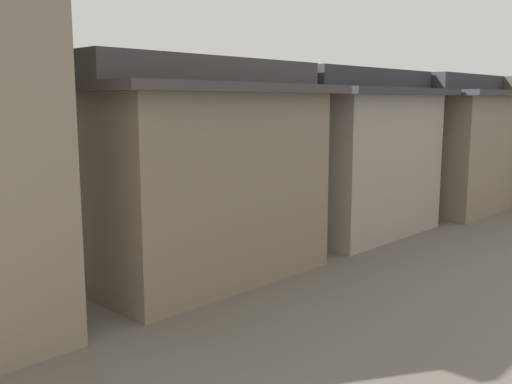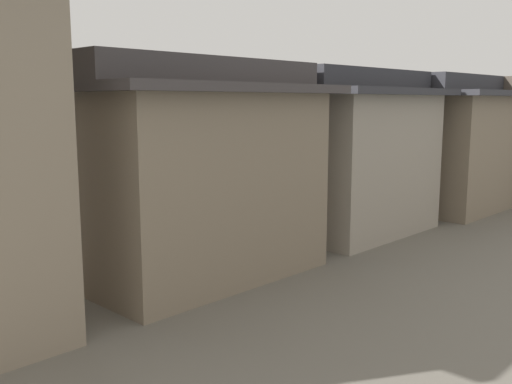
{
  "view_description": "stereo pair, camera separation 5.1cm",
  "coord_description": "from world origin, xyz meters",
  "px_view_note": "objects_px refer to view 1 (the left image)",
  "views": [
    {
      "loc": [
        21.39,
        1.37,
        5.74
      ],
      "look_at": [
        1.88,
        21.77,
        1.23
      ],
      "focal_mm": 40.01,
      "sensor_mm": 36.0,
      "label": 1
    },
    {
      "loc": [
        21.43,
        1.41,
        5.74
      ],
      "look_at": [
        1.88,
        21.77,
        1.23
      ],
      "focal_mm": 40.01,
      "sensor_mm": 36.0,
      "label": 2
    }
  ],
  "objects_px": {
    "house_waterfront_tall": "(353,154)",
    "house_waterfront_far": "(506,138)",
    "boat_moored_far": "(466,178)",
    "boat_moored_second": "(428,189)",
    "house_waterfront_narrow": "(442,144)",
    "house_waterfront_second": "(198,172)"
  },
  "relations": [
    {
      "from": "house_waterfront_tall",
      "to": "house_waterfront_far",
      "type": "height_order",
      "value": "same"
    },
    {
      "from": "boat_moored_far",
      "to": "house_waterfront_tall",
      "type": "height_order",
      "value": "house_waterfront_tall"
    },
    {
      "from": "boat_moored_second",
      "to": "house_waterfront_narrow",
      "type": "bearing_deg",
      "value": -60.13
    },
    {
      "from": "boat_moored_second",
      "to": "boat_moored_far",
      "type": "xyz_separation_m",
      "value": [
        -0.85,
        7.52,
        -0.11
      ]
    },
    {
      "from": "boat_moored_far",
      "to": "house_waterfront_far",
      "type": "distance_m",
      "value": 11.22
    },
    {
      "from": "boat_moored_far",
      "to": "house_waterfront_second",
      "type": "bearing_deg",
      "value": -80.25
    },
    {
      "from": "house_waterfront_tall",
      "to": "house_waterfront_far",
      "type": "bearing_deg",
      "value": 87.02
    },
    {
      "from": "boat_moored_second",
      "to": "house_waterfront_far",
      "type": "relative_size",
      "value": 0.75
    },
    {
      "from": "house_waterfront_far",
      "to": "house_waterfront_second",
      "type": "bearing_deg",
      "value": -91.91
    },
    {
      "from": "boat_moored_second",
      "to": "house_waterfront_far",
      "type": "height_order",
      "value": "house_waterfront_far"
    },
    {
      "from": "house_waterfront_second",
      "to": "house_waterfront_far",
      "type": "height_order",
      "value": "same"
    },
    {
      "from": "boat_moored_second",
      "to": "house_waterfront_narrow",
      "type": "distance_m",
      "value": 9.99
    },
    {
      "from": "house_waterfront_tall",
      "to": "boat_moored_second",
      "type": "bearing_deg",
      "value": 106.26
    },
    {
      "from": "house_waterfront_tall",
      "to": "house_waterfront_narrow",
      "type": "bearing_deg",
      "value": 87.16
    },
    {
      "from": "house_waterfront_narrow",
      "to": "house_waterfront_far",
      "type": "height_order",
      "value": "same"
    },
    {
      "from": "house_waterfront_tall",
      "to": "house_waterfront_second",
      "type": "bearing_deg",
      "value": -90.03
    },
    {
      "from": "boat_moored_far",
      "to": "house_waterfront_narrow",
      "type": "relative_size",
      "value": 0.88
    },
    {
      "from": "boat_moored_far",
      "to": "house_waterfront_narrow",
      "type": "xyz_separation_m",
      "value": [
        5.5,
        -15.63,
        3.62
      ]
    },
    {
      "from": "house_waterfront_second",
      "to": "boat_moored_far",
      "type": "bearing_deg",
      "value": 99.75
    },
    {
      "from": "boat_moored_second",
      "to": "boat_moored_far",
      "type": "bearing_deg",
      "value": 96.42
    },
    {
      "from": "house_waterfront_narrow",
      "to": "house_waterfront_second",
      "type": "bearing_deg",
      "value": -91.34
    },
    {
      "from": "house_waterfront_second",
      "to": "house_waterfront_narrow",
      "type": "xyz_separation_m",
      "value": [
        0.34,
        14.43,
        0.01
      ]
    }
  ]
}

